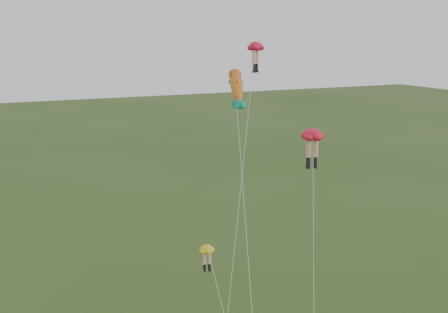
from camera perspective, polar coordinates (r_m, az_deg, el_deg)
name	(u,v)px	position (r m, az deg, el deg)	size (l,w,h in m)	color
legs_kite_red_high	(255,54)	(38.23, 3.56, 11.59)	(9.68, 13.95, 19.86)	red
legs_kite_red_mid	(313,140)	(34.84, 10.10, 1.92)	(6.31, 10.15, 14.09)	red
legs_kite_yellow	(209,258)	(29.38, -1.75, -11.57)	(1.14, 6.78, 8.46)	gold
fish_kite	(237,87)	(32.78, 1.45, 7.95)	(4.20, 11.77, 18.43)	gold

